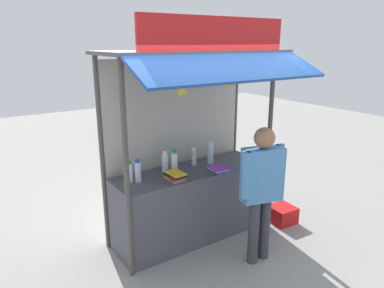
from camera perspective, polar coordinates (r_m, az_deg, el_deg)
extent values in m
plane|color=gray|center=(4.96, 0.00, -14.49)|extent=(20.00, 20.00, 0.00)
cube|color=#4C4C56|center=(4.73, 0.00, -9.59)|extent=(2.07, 0.65, 0.94)
cylinder|color=#4C4742|center=(3.73, -10.50, -5.02)|extent=(0.06, 0.06, 2.40)
cylinder|color=#4C4742|center=(4.87, 12.31, -0.04)|extent=(0.06, 0.06, 2.40)
cylinder|color=#4C4742|center=(4.35, -14.29, -2.13)|extent=(0.06, 0.06, 2.40)
cylinder|color=#4C4742|center=(5.37, 6.87, 1.72)|extent=(0.06, 0.06, 2.40)
cube|color=#B7B2A8|center=(4.78, -2.59, -0.29)|extent=(2.03, 0.04, 2.35)
cube|color=#3F3F44|center=(4.21, 0.54, 14.65)|extent=(2.27, 0.91, 0.04)
cube|color=#194799|center=(3.65, 6.94, 12.16)|extent=(2.23, 0.51, 0.26)
cube|color=red|center=(3.88, 4.10, 17.36)|extent=(1.86, 0.04, 0.35)
cylinder|color=#59544C|center=(3.92, 3.55, 13.05)|extent=(1.97, 0.02, 0.02)
cylinder|color=silver|center=(4.70, 0.32, -2.17)|extent=(0.07, 0.07, 0.21)
cylinder|color=white|center=(4.67, 0.32, -0.76)|extent=(0.04, 0.04, 0.03)
cylinder|color=silver|center=(4.19, -8.72, -4.50)|extent=(0.08, 0.08, 0.24)
cylinder|color=blue|center=(4.15, -8.80, -2.74)|extent=(0.05, 0.05, 0.03)
cylinder|color=silver|center=(4.20, -10.02, -4.62)|extent=(0.07, 0.07, 0.23)
cylinder|color=#198C33|center=(4.15, -10.10, -2.95)|extent=(0.05, 0.05, 0.03)
cylinder|color=silver|center=(4.43, -2.86, -3.04)|extent=(0.08, 0.08, 0.26)
cylinder|color=#198C33|center=(4.38, -2.88, -1.21)|extent=(0.05, 0.05, 0.04)
cylinder|color=silver|center=(4.43, -4.38, -3.10)|extent=(0.08, 0.08, 0.25)
cylinder|color=white|center=(4.39, -4.42, -1.32)|extent=(0.05, 0.05, 0.03)
cylinder|color=silver|center=(4.77, 2.99, -1.61)|extent=(0.08, 0.08, 0.26)
cylinder|color=white|center=(4.73, 3.01, 0.11)|extent=(0.05, 0.05, 0.04)
cube|color=yellow|center=(4.27, -2.82, -5.61)|extent=(0.19, 0.26, 0.01)
cube|color=orange|center=(4.27, -2.73, -5.48)|extent=(0.19, 0.27, 0.01)
cube|color=blue|center=(4.26, -2.79, -5.34)|extent=(0.20, 0.27, 0.01)
cube|color=red|center=(4.25, -2.77, -5.21)|extent=(0.18, 0.26, 0.01)
cube|color=red|center=(4.26, -2.77, -5.08)|extent=(0.18, 0.26, 0.01)
cube|color=black|center=(4.25, -2.72, -5.01)|extent=(0.19, 0.27, 0.01)
cube|color=black|center=(4.24, -2.81, -4.89)|extent=(0.18, 0.26, 0.01)
cube|color=yellow|center=(4.24, -2.70, -4.71)|extent=(0.18, 0.26, 0.01)
cube|color=green|center=(4.49, 4.47, -4.45)|extent=(0.21, 0.24, 0.01)
cube|color=black|center=(4.50, 4.34, -4.28)|extent=(0.21, 0.23, 0.01)
cube|color=purple|center=(4.48, 4.47, -4.24)|extent=(0.21, 0.23, 0.01)
cube|color=blue|center=(4.48, 4.41, -4.12)|extent=(0.20, 0.23, 0.01)
cube|color=white|center=(4.49, 4.33, -3.98)|extent=(0.21, 0.23, 0.01)
cube|color=purple|center=(4.48, 4.27, -3.88)|extent=(0.23, 0.25, 0.01)
cylinder|color=#332D23|center=(3.69, -1.66, 11.60)|extent=(0.01, 0.01, 0.13)
cylinder|color=olive|center=(3.70, -1.65, 10.26)|extent=(0.04, 0.04, 0.04)
ellipsoid|color=yellow|center=(3.72, -1.38, 9.01)|extent=(0.04, 0.07, 0.15)
ellipsoid|color=yellow|center=(3.73, -1.59, 9.06)|extent=(0.07, 0.06, 0.16)
ellipsoid|color=yellow|center=(3.73, -1.87, 9.05)|extent=(0.08, 0.04, 0.15)
ellipsoid|color=yellow|center=(3.71, -2.02, 9.02)|extent=(0.07, 0.07, 0.16)
ellipsoid|color=yellow|center=(3.70, -1.89, 8.97)|extent=(0.04, 0.07, 0.15)
ellipsoid|color=yellow|center=(3.69, -1.75, 8.96)|extent=(0.06, 0.07, 0.16)
ellipsoid|color=yellow|center=(3.69, -1.46, 8.99)|extent=(0.09, 0.04, 0.15)
ellipsoid|color=yellow|center=(3.71, -1.37, 8.98)|extent=(0.06, 0.06, 0.16)
cylinder|color=#332D23|center=(4.04, 5.68, 12.09)|extent=(0.01, 0.01, 0.11)
cylinder|color=olive|center=(4.05, 5.65, 11.02)|extent=(0.04, 0.04, 0.04)
ellipsoid|color=yellow|center=(4.07, 5.82, 10.04)|extent=(0.04, 0.07, 0.13)
ellipsoid|color=yellow|center=(4.08, 5.74, 10.08)|extent=(0.06, 0.07, 0.14)
ellipsoid|color=yellow|center=(4.07, 5.52, 10.02)|extent=(0.06, 0.04, 0.13)
ellipsoid|color=yellow|center=(4.06, 5.40, 10.02)|extent=(0.06, 0.05, 0.14)
ellipsoid|color=yellow|center=(4.05, 5.36, 10.01)|extent=(0.05, 0.07, 0.14)
ellipsoid|color=yellow|center=(4.03, 5.47, 10.01)|extent=(0.05, 0.08, 0.14)
ellipsoid|color=yellow|center=(4.03, 5.70, 10.00)|extent=(0.07, 0.05, 0.14)
ellipsoid|color=yellow|center=(4.04, 5.86, 10.00)|extent=(0.07, 0.04, 0.13)
ellipsoid|color=yellow|center=(4.05, 5.88, 10.00)|extent=(0.06, 0.06, 0.14)
cylinder|color=#383842|center=(4.30, 9.89, -13.87)|extent=(0.13, 0.13, 0.78)
cylinder|color=#383842|center=(4.41, 11.63, -13.14)|extent=(0.13, 0.13, 0.78)
cube|color=#4C8CCC|center=(4.06, 11.29, -4.85)|extent=(0.50, 0.32, 0.62)
cylinder|color=#4C8CCC|center=(3.87, 8.59, -5.03)|extent=(0.10, 0.10, 0.53)
cylinder|color=#4C8CCC|center=(4.22, 13.83, -3.51)|extent=(0.10, 0.10, 0.53)
sphere|color=#936B4C|center=(3.93, 11.63, 0.98)|extent=(0.23, 0.23, 0.23)
cube|color=red|center=(5.39, 14.34, -10.93)|extent=(0.36, 0.36, 0.24)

